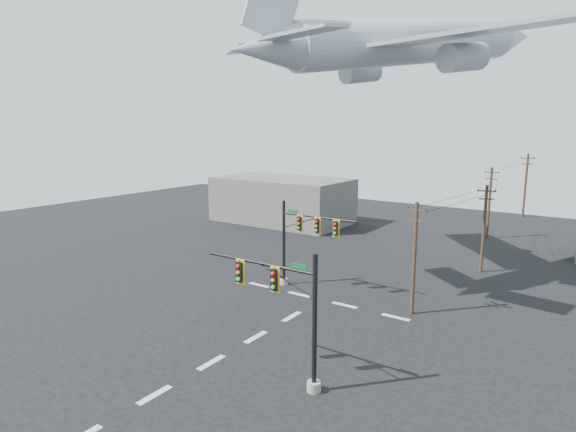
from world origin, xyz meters
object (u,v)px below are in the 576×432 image
Objects in this scene: utility_pole_a at (414,257)px; utility_pole_d at (526,184)px; utility_pole_b at (484,227)px; airliner at (409,43)px; signal_mast_near at (289,313)px; utility_pole_c at (489,202)px; signal_mast_far at (300,240)px.

utility_pole_d reaches higher than utility_pole_a.
airliner is (-5.42, -5.90, 15.31)m from utility_pole_b.
airliner reaches higher than utility_pole_d.
utility_pole_d is 0.30× the size of airliner.
utility_pole_a is 13.14m from utility_pole_b.
signal_mast_near is at bearing -109.36° from utility_pole_d.
signal_mast_near is 25.79m from utility_pole_b.
utility_pole_c is 17.24m from utility_pole_d.
utility_pole_a is 0.88× the size of utility_pole_d.
signal_mast_far is 0.89× the size of utility_pole_a.
airliner is at bearing -152.68° from utility_pole_b.
utility_pole_d is (0.07, 44.34, 0.59)m from utility_pole_a.
utility_pole_b reaches higher than signal_mast_near.
signal_mast_far is 45.32m from utility_pole_d.
utility_pole_d reaches higher than signal_mast_far.
airliner reaches higher than utility_pole_b.
utility_pole_a is at bearing -0.13° from signal_mast_far.
signal_mast_near is 14.63m from signal_mast_far.
utility_pole_b is (11.01, 13.02, 0.14)m from signal_mast_far.
utility_pole_d is 40.18m from airliner.
utility_pole_a is (1.88, 12.52, 0.34)m from signal_mast_near.
signal_mast_far is 0.89× the size of utility_pole_b.
signal_mast_near is at bearing -59.00° from signal_mast_far.
utility_pole_c is at bearing 15.00° from airliner.
utility_pole_d is (9.49, 44.31, 0.76)m from signal_mast_far.
signal_mast_far is at bearing 164.77° from airliner.
airliner is (5.59, 7.12, 15.46)m from signal_mast_far.
signal_mast_near is 12.66m from utility_pole_a.
utility_pole_c is 0.27× the size of airliner.
signal_mast_far is 17.05m from utility_pole_b.
signal_mast_near is at bearing -117.86° from utility_pole_b.
signal_mast_near is 0.79× the size of utility_pole_d.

